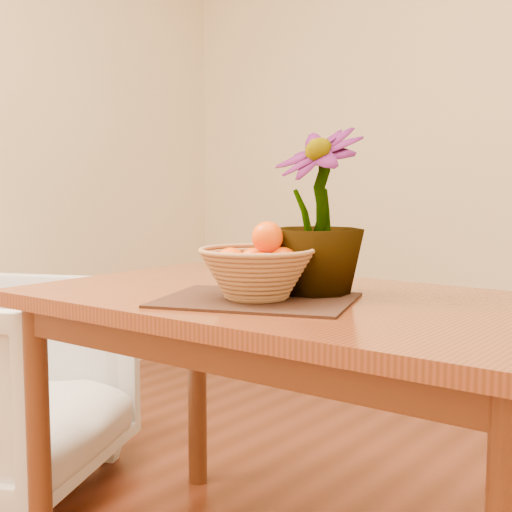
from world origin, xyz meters
The scene contains 5 objects.
table centered at (0.00, 0.30, 0.66)m, with size 1.40×0.80×0.75m.
placemat centered at (-0.03, 0.18, 0.75)m, with size 0.45×0.33×0.01m, color #371F14.
wicker_basket centered at (-0.03, 0.18, 0.81)m, with size 0.27×0.27×0.11m.
orange_pile centered at (-0.03, 0.18, 0.85)m, with size 0.16×0.16×0.13m.
potted_plant centered at (0.03, 0.33, 0.96)m, with size 0.23×0.23×0.41m, color #1C4D16.
Camera 1 is at (0.96, -1.15, 1.03)m, focal length 50.00 mm.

